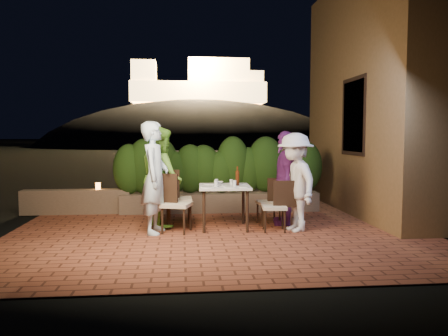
{
  "coord_description": "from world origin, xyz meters",
  "views": [
    {
      "loc": [
        -0.62,
        -6.93,
        1.62
      ],
      "look_at": [
        0.12,
        0.68,
        1.05
      ],
      "focal_mm": 35.0,
      "sensor_mm": 36.0,
      "label": 1
    }
  ],
  "objects": [
    {
      "name": "glass_sw",
      "position": [
        -0.01,
        0.74,
        0.8
      ],
      "size": [
        0.06,
        0.06,
        0.1
      ],
      "primitive_type": "cylinder",
      "color": "silver",
      "rests_on": "dining_table"
    },
    {
      "name": "plate_sw",
      "position": [
        -0.11,
        0.81,
        0.76
      ],
      "size": [
        0.24,
        0.24,
        0.01
      ],
      "primitive_type": "cylinder",
      "color": "white",
      "rests_on": "dining_table"
    },
    {
      "name": "beer_bottle",
      "position": [
        0.35,
        0.59,
        0.92
      ],
      "size": [
        0.06,
        0.06,
        0.33
      ],
      "primitive_type": null,
      "color": "#461D0B",
      "rests_on": "dining_table"
    },
    {
      "name": "parapet",
      "position": [
        -2.8,
        2.3,
        0.25
      ],
      "size": [
        2.2,
        0.3,
        0.5
      ],
      "primitive_type": "cube",
      "color": "brown",
      "rests_on": "ground"
    },
    {
      "name": "hill",
      "position": [
        2.0,
        60.0,
        -4.0
      ],
      "size": [
        52.0,
        40.0,
        22.0
      ],
      "primitive_type": "ellipsoid",
      "color": "black",
      "rests_on": "ground"
    },
    {
      "name": "diner_white",
      "position": [
        1.29,
        0.25,
        0.83
      ],
      "size": [
        0.87,
        1.2,
        1.67
      ],
      "primitive_type": "imported",
      "rotation": [
        0.0,
        0.0,
        -1.32
      ],
      "color": "white",
      "rests_on": "ground"
    },
    {
      "name": "diner_green",
      "position": [
        -0.97,
        0.9,
        0.89
      ],
      "size": [
        0.89,
        1.02,
        1.77
      ],
      "primitive_type": "imported",
      "rotation": [
        0.0,
        0.0,
        1.86
      ],
      "color": "#7ECF40",
      "rests_on": "ground"
    },
    {
      "name": "glass_se",
      "position": [
        0.26,
        0.71,
        0.8
      ],
      "size": [
        0.06,
        0.06,
        0.1
      ],
      "primitive_type": "cylinder",
      "color": "silver",
      "rests_on": "dining_table"
    },
    {
      "name": "plate_centre",
      "position": [
        0.15,
        0.55,
        0.76
      ],
      "size": [
        0.22,
        0.22,
        0.01
      ],
      "primitive_type": "cylinder",
      "color": "white",
      "rests_on": "dining_table"
    },
    {
      "name": "building_wall",
      "position": [
        3.6,
        2.0,
        2.5
      ],
      "size": [
        1.6,
        5.0,
        5.0
      ],
      "primitive_type": "cube",
      "color": "brown",
      "rests_on": "ground"
    },
    {
      "name": "plate_ne",
      "position": [
        0.42,
        0.34,
        0.76
      ],
      "size": [
        0.21,
        0.21,
        0.01
      ],
      "primitive_type": "cylinder",
      "color": "white",
      "rests_on": "dining_table"
    },
    {
      "name": "window_pane",
      "position": [
        2.82,
        1.5,
        2.0
      ],
      "size": [
        0.08,
        1.0,
        1.4
      ],
      "primitive_type": "cube",
      "color": "black",
      "rests_on": "building_wall"
    },
    {
      "name": "glass_ne",
      "position": [
        0.29,
        0.49,
        0.8
      ],
      "size": [
        0.06,
        0.06,
        0.1
      ],
      "primitive_type": "cylinder",
      "color": "silver",
      "rests_on": "dining_table"
    },
    {
      "name": "chair_left_back",
      "position": [
        -0.68,
        0.83,
        0.51
      ],
      "size": [
        0.48,
        0.48,
        1.01
      ],
      "primitive_type": null,
      "rotation": [
        0.0,
        0.0,
        0.02
      ],
      "color": "black",
      "rests_on": "ground"
    },
    {
      "name": "ground",
      "position": [
        0.0,
        0.0,
        -0.02
      ],
      "size": [
        400.0,
        400.0,
        0.0
      ],
      "primitive_type": "plane",
      "color": "black",
      "rests_on": "ground"
    },
    {
      "name": "glass_nw",
      "position": [
        -0.04,
        0.44,
        0.8
      ],
      "size": [
        0.06,
        0.06,
        0.11
      ],
      "primitive_type": "cylinder",
      "color": "silver",
      "rests_on": "dining_table"
    },
    {
      "name": "plate_se",
      "position": [
        0.45,
        0.8,
        0.76
      ],
      "size": [
        0.22,
        0.22,
        0.01
      ],
      "primitive_type": "cylinder",
      "color": "white",
      "rests_on": "dining_table"
    },
    {
      "name": "chair_left_front",
      "position": [
        -0.71,
        0.34,
        0.49
      ],
      "size": [
        0.57,
        0.57,
        0.98
      ],
      "primitive_type": null,
      "rotation": [
        0.0,
        0.0,
        -0.3
      ],
      "color": "black",
      "rests_on": "ground"
    },
    {
      "name": "terrace_floor",
      "position": [
        0.0,
        0.5,
        -0.07
      ],
      "size": [
        7.0,
        6.0,
        0.15
      ],
      "primitive_type": "cube",
      "color": "brown",
      "rests_on": "ground"
    },
    {
      "name": "planter",
      "position": [
        0.2,
        2.3,
        0.2
      ],
      "size": [
        4.2,
        0.55,
        0.4
      ],
      "primitive_type": "cube",
      "color": "brown",
      "rests_on": "ground"
    },
    {
      "name": "hedge",
      "position": [
        0.2,
        2.3,
        0.95
      ],
      "size": [
        4.0,
        0.7,
        1.1
      ],
      "primitive_type": null,
      "color": "#1C380F",
      "rests_on": "planter"
    },
    {
      "name": "plate_front",
      "position": [
        0.19,
        0.29,
        0.76
      ],
      "size": [
        0.23,
        0.23,
        0.01
      ],
      "primitive_type": "cylinder",
      "color": "white",
      "rests_on": "dining_table"
    },
    {
      "name": "diner_blue",
      "position": [
        -1.06,
        0.32,
        0.93
      ],
      "size": [
        0.55,
        0.74,
        1.85
      ],
      "primitive_type": "imported",
      "rotation": [
        0.0,
        0.0,
        1.4
      ],
      "color": "#C2E3FA",
      "rests_on": "ground"
    },
    {
      "name": "chair_right_back",
      "position": [
        0.95,
        0.81,
        0.42
      ],
      "size": [
        0.43,
        0.43,
        0.85
      ],
      "primitive_type": null,
      "rotation": [
        0.0,
        0.0,
        3.23
      ],
      "color": "black",
      "rests_on": "ground"
    },
    {
      "name": "fortress",
      "position": [
        2.0,
        60.0,
        10.5
      ],
      "size": [
        26.0,
        8.0,
        8.0
      ],
      "primitive_type": null,
      "color": "#FFCC7A",
      "rests_on": "hill"
    },
    {
      "name": "plate_nw",
      "position": [
        -0.19,
        0.34,
        0.76
      ],
      "size": [
        0.24,
        0.24,
        0.01
      ],
      "primitive_type": "cylinder",
      "color": "white",
      "rests_on": "dining_table"
    },
    {
      "name": "bowl",
      "position": [
        0.05,
        0.92,
        0.77
      ],
      "size": [
        0.21,
        0.21,
        0.04
      ],
      "primitive_type": "imported",
      "rotation": [
        0.0,
        0.0,
        -0.45
      ],
      "color": "white",
      "rests_on": "dining_table"
    },
    {
      "name": "window_frame",
      "position": [
        2.81,
        1.5,
        2.0
      ],
      "size": [
        0.06,
        1.15,
        1.55
      ],
      "primitive_type": "cube",
      "color": "black",
      "rests_on": "building_wall"
    },
    {
      "name": "diner_purple",
      "position": [
        1.26,
        0.82,
        0.85
      ],
      "size": [
        0.58,
        1.06,
        1.7
      ],
      "primitive_type": "imported",
      "rotation": [
        0.0,
        0.0,
        -1.75
      ],
      "color": "#70287A",
      "rests_on": "ground"
    },
    {
      "name": "parapet_lamp",
      "position": [
        -2.35,
        2.3,
        0.57
      ],
      "size": [
        0.1,
        0.1,
        0.14
      ],
      "primitive_type": "cylinder",
      "color": "orange",
      "rests_on": "parapet"
    },
    {
      "name": "dining_table",
      "position": [
        0.12,
        0.58,
        0.38
      ],
      "size": [
        0.92,
        0.92,
        0.75
      ],
      "primitive_type": null,
      "rotation": [
        0.0,
        0.0,
        -0.05
      ],
      "color": "white",
      "rests_on": "ground"
    },
    {
      "name": "chair_right_front",
      "position": [
        0.94,
        0.27,
        0.43
      ],
      "size": [
        0.44,
        0.44,
        0.86
      ],
      "primitive_type": null,
      "rotation": [
        0.0,
        0.0,
        3.03
      ],
      "color": "black",
      "rests_on": "ground"
    }
  ]
}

